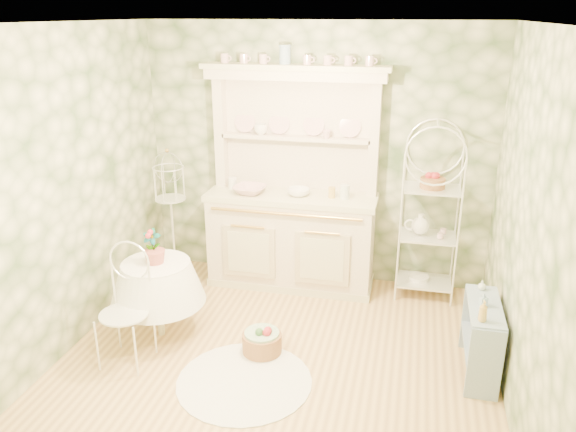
% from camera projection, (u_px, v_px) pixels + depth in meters
% --- Properties ---
extents(floor, '(3.60, 3.60, 0.00)m').
position_uv_depth(floor, '(274.00, 366.00, 4.66)').
color(floor, '#D9B270').
rests_on(floor, ground).
extents(ceiling, '(3.60, 3.60, 0.00)m').
position_uv_depth(ceiling, '(271.00, 23.00, 3.74)').
color(ceiling, white).
rests_on(ceiling, floor).
extents(wall_left, '(3.60, 3.60, 0.00)m').
position_uv_depth(wall_left, '(60.00, 196.00, 4.58)').
color(wall_left, beige).
rests_on(wall_left, floor).
extents(wall_right, '(3.60, 3.60, 0.00)m').
position_uv_depth(wall_right, '(529.00, 233.00, 3.82)').
color(wall_right, beige).
rests_on(wall_right, floor).
extents(wall_back, '(3.60, 3.60, 0.00)m').
position_uv_depth(wall_back, '(316.00, 156.00, 5.85)').
color(wall_back, beige).
rests_on(wall_back, floor).
extents(wall_front, '(3.60, 3.60, 0.00)m').
position_uv_depth(wall_front, '(174.00, 343.00, 2.55)').
color(wall_front, beige).
rests_on(wall_front, floor).
extents(kitchen_dresser, '(1.87, 0.61, 2.29)m').
position_uv_depth(kitchen_dresser, '(291.00, 182.00, 5.71)').
color(kitchen_dresser, '#F0E1CE').
rests_on(kitchen_dresser, floor).
extents(bakers_rack, '(0.57, 0.41, 1.83)m').
position_uv_depth(bakers_rack, '(430.00, 212.00, 5.53)').
color(bakers_rack, white).
rests_on(bakers_rack, floor).
extents(side_shelf, '(0.25, 0.67, 0.58)m').
position_uv_depth(side_shelf, '(480.00, 341.00, 4.49)').
color(side_shelf, '#90A7C2').
rests_on(side_shelf, floor).
extents(round_table, '(0.90, 0.90, 0.77)m').
position_uv_depth(round_table, '(159.00, 297.00, 4.99)').
color(round_table, white).
rests_on(round_table, floor).
extents(cafe_chair, '(0.46, 0.46, 0.99)m').
position_uv_depth(cafe_chair, '(123.00, 309.00, 4.56)').
color(cafe_chair, white).
rests_on(cafe_chair, floor).
extents(birdcage_stand, '(0.35, 0.35, 1.36)m').
position_uv_depth(birdcage_stand, '(172.00, 219.00, 6.01)').
color(birdcage_stand, white).
rests_on(birdcage_stand, floor).
extents(floor_basket, '(0.33, 0.33, 0.20)m').
position_uv_depth(floor_basket, '(262.00, 342.00, 4.82)').
color(floor_basket, '#A26D42').
rests_on(floor_basket, floor).
extents(lace_rug, '(1.26, 1.26, 0.01)m').
position_uv_depth(lace_rug, '(244.00, 381.00, 4.46)').
color(lace_rug, white).
rests_on(lace_rug, floor).
extents(bowl_floral, '(0.37, 0.37, 0.08)m').
position_uv_depth(bowl_floral, '(250.00, 193.00, 5.77)').
color(bowl_floral, white).
rests_on(bowl_floral, kitchen_dresser).
extents(bowl_white, '(0.31, 0.31, 0.07)m').
position_uv_depth(bowl_white, '(298.00, 195.00, 5.71)').
color(bowl_white, white).
rests_on(bowl_white, kitchen_dresser).
extents(cup_left, '(0.17, 0.17, 0.11)m').
position_uv_depth(cup_left, '(261.00, 132.00, 5.77)').
color(cup_left, white).
rests_on(cup_left, kitchen_dresser).
extents(cup_right, '(0.10, 0.10, 0.08)m').
position_uv_depth(cup_right, '(327.00, 135.00, 5.60)').
color(cup_right, white).
rests_on(cup_right, kitchen_dresser).
extents(potted_geranium, '(0.17, 0.13, 0.30)m').
position_uv_depth(potted_geranium, '(152.00, 248.00, 4.85)').
color(potted_geranium, '#3F7238').
rests_on(potted_geranium, round_table).
extents(bottle_amber, '(0.08, 0.08, 0.17)m').
position_uv_depth(bottle_amber, '(483.00, 313.00, 4.13)').
color(bottle_amber, gold).
rests_on(bottle_amber, side_shelf).
extents(bottle_blue, '(0.07, 0.07, 0.12)m').
position_uv_depth(bottle_blue, '(483.00, 301.00, 4.36)').
color(bottle_blue, '#8CA9C7').
rests_on(bottle_blue, side_shelf).
extents(bottle_glass, '(0.07, 0.07, 0.08)m').
position_uv_depth(bottle_glass, '(482.00, 286.00, 4.61)').
color(bottle_glass, silver).
rests_on(bottle_glass, side_shelf).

